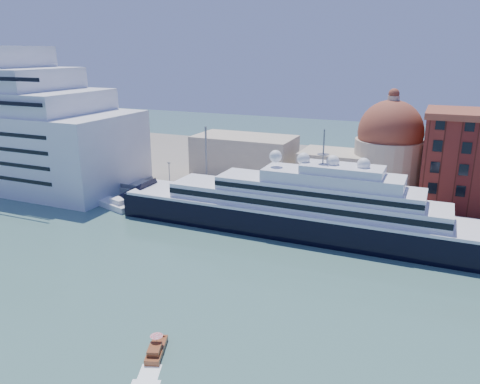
% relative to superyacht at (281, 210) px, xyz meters
% --- Properties ---
extents(ground, '(400.00, 400.00, 0.00)m').
position_rel_superyacht_xyz_m(ground, '(-3.84, -23.00, -4.72)').
color(ground, '#3C6863').
rests_on(ground, ground).
extents(quay, '(180.00, 10.00, 2.50)m').
position_rel_superyacht_xyz_m(quay, '(-3.84, 11.00, -3.47)').
color(quay, gray).
rests_on(quay, ground).
extents(land, '(260.00, 72.00, 2.00)m').
position_rel_superyacht_xyz_m(land, '(-3.84, 52.00, -3.72)').
color(land, slate).
rests_on(land, ground).
extents(quay_fence, '(180.00, 0.10, 1.20)m').
position_rel_superyacht_xyz_m(quay_fence, '(-3.84, 6.50, -1.62)').
color(quay_fence, slate).
rests_on(quay_fence, quay).
extents(superyacht, '(91.43, 12.67, 27.32)m').
position_rel_superyacht_xyz_m(superyacht, '(0.00, 0.00, 0.00)').
color(superyacht, black).
rests_on(superyacht, ground).
extents(service_barge, '(13.89, 8.24, 2.96)m').
position_rel_superyacht_xyz_m(service_barge, '(-44.55, -1.90, -3.86)').
color(service_barge, white).
rests_on(service_barge, ground).
extents(water_taxi, '(3.93, 6.21, 2.80)m').
position_rel_superyacht_xyz_m(water_taxi, '(-0.83, -49.15, -4.04)').
color(water_taxi, maroon).
rests_on(water_taxi, ground).
extents(church, '(66.00, 18.00, 25.50)m').
position_rel_superyacht_xyz_m(church, '(2.55, 34.72, 6.19)').
color(church, beige).
rests_on(church, land).
extents(lamp_posts, '(120.80, 2.40, 18.00)m').
position_rel_superyacht_xyz_m(lamp_posts, '(-16.51, 9.27, 5.13)').
color(lamp_posts, slate).
rests_on(lamp_posts, quay).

